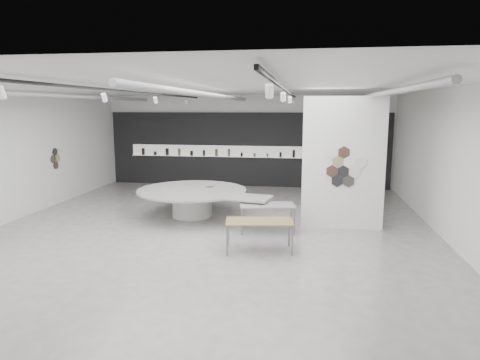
% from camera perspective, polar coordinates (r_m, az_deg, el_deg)
% --- Properties ---
extents(room, '(12.02, 14.02, 3.82)m').
position_cam_1_polar(room, '(11.23, -4.59, 3.34)').
color(room, '#9E9A95').
rests_on(room, ground).
extents(back_wall_display, '(11.80, 0.27, 3.10)m').
position_cam_1_polar(back_wall_display, '(18.06, 0.61, 4.06)').
color(back_wall_display, black).
rests_on(back_wall_display, ground).
extents(partition_column, '(2.20, 0.38, 3.60)m').
position_cam_1_polar(partition_column, '(11.99, 13.56, 2.18)').
color(partition_column, white).
rests_on(partition_column, ground).
extents(display_island, '(4.49, 3.91, 0.85)m').
position_cam_1_polar(display_island, '(13.10, -6.17, -2.53)').
color(display_island, white).
rests_on(display_island, ground).
extents(sample_table_wood, '(1.63, 0.98, 0.72)m').
position_cam_1_polar(sample_table_wood, '(9.92, 2.58, -5.75)').
color(sample_table_wood, olive).
rests_on(sample_table_wood, ground).
extents(sample_table_stone, '(1.56, 0.96, 0.75)m').
position_cam_1_polar(sample_table_stone, '(11.44, 3.66, -3.59)').
color(sample_table_stone, gray).
rests_on(sample_table_stone, ground).
extents(kitchen_counter, '(1.68, 0.77, 1.28)m').
position_cam_1_polar(kitchen_counter, '(17.66, 12.22, 0.18)').
color(kitchen_counter, white).
rests_on(kitchen_counter, ground).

